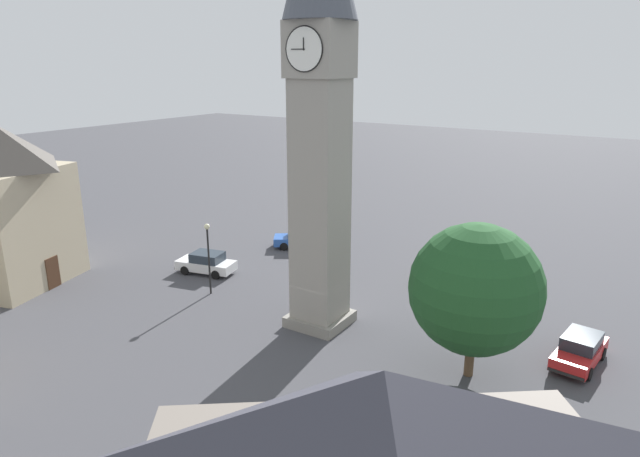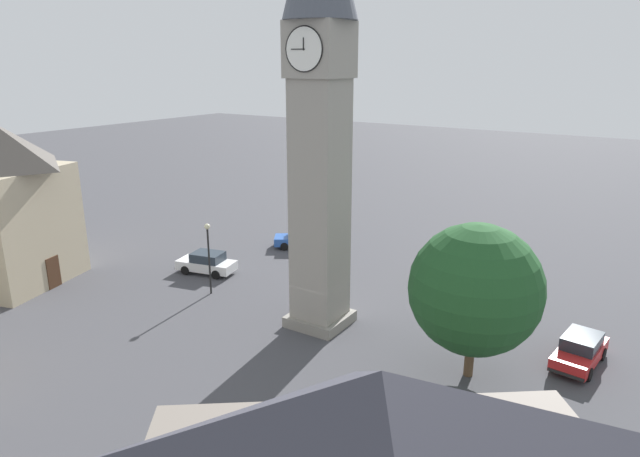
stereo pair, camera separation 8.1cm
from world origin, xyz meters
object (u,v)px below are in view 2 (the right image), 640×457
car_blue_kerb (207,263)px  car_white_side (580,350)px  car_silver_kerb (455,275)px  pedestrian (332,257)px  clock_tower (320,71)px  car_red_corner (301,238)px  building_shop_left (1,202)px  lamp_post (208,247)px  tree (475,289)px

car_blue_kerb → car_white_side: same height
car_silver_kerb → pedestrian: size_ratio=2.49×
clock_tower → car_silver_kerb: 16.84m
car_red_corner → car_silver_kerb: bearing=175.0°
building_shop_left → lamp_post: bearing=-155.7°
car_white_side → building_shop_left: bearing=14.9°
car_blue_kerb → tree: tree is taller
clock_tower → car_red_corner: 19.05m
clock_tower → building_shop_left: (21.02, 5.94, -8.32)m
clock_tower → tree: bearing=175.0°
clock_tower → car_red_corner: clock_tower is taller
pedestrian → car_silver_kerb: bearing=-166.7°
car_white_side → lamp_post: (21.43, 3.34, 2.41)m
car_white_side → car_silver_kerb: bearing=-36.3°
pedestrian → building_shop_left: bearing=38.1°
car_red_corner → clock_tower: bearing=129.2°
pedestrian → building_shop_left: (17.20, 13.51, 4.56)m
clock_tower → car_blue_kerb: clock_tower is taller
building_shop_left → lamp_post: building_shop_left is taller
clock_tower → tree: (-8.91, 0.78, -9.46)m
pedestrian → lamp_post: bearing=60.1°
car_blue_kerb → lamp_post: 4.47m
car_white_side → tree: size_ratio=0.58×
tree → building_shop_left: building_shop_left is taller
car_blue_kerb → building_shop_left: size_ratio=0.40×
lamp_post → tree: bearing=178.0°
pedestrian → lamp_post: size_ratio=0.36×
car_blue_kerb → building_shop_left: building_shop_left is taller
car_red_corner → pedestrian: 5.84m
car_red_corner → building_shop_left: size_ratio=0.40×
clock_tower → building_shop_left: clock_tower is taller
car_blue_kerb → car_white_side: 24.22m
car_silver_kerb → building_shop_left: size_ratio=0.39×
building_shop_left → car_white_side: bearing=-165.1°
car_red_corner → pedestrian: pedestrian is taller
car_silver_kerb → lamp_post: 16.23m
clock_tower → car_red_corner: (8.73, -10.69, -13.12)m
car_white_side → car_blue_kerb: bearing=1.9°
car_blue_kerb → building_shop_left: bearing=39.8°
car_white_side → lamp_post: size_ratio=0.92×
pedestrian → tree: size_ratio=0.23×
car_blue_kerb → lamp_post: size_ratio=0.94×
car_red_corner → car_white_side: 23.16m
car_silver_kerb → clock_tower: bearing=64.6°
car_red_corner → car_blue_kerb: bearing=74.5°
pedestrian → tree: bearing=146.7°
tree → lamp_post: tree is taller
building_shop_left → clock_tower: bearing=-164.2°
clock_tower → car_white_side: size_ratio=5.50×
car_red_corner → tree: 21.37m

